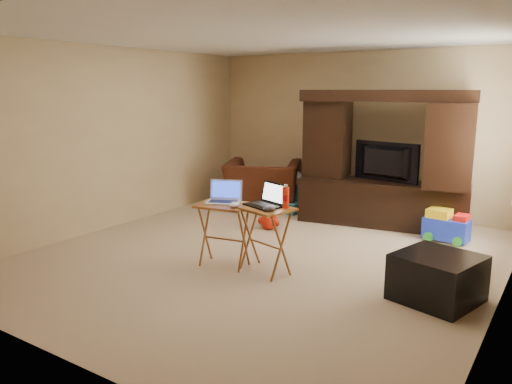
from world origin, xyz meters
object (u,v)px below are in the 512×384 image
Objects in this scene: television at (383,162)px; ottoman at (437,278)px; entertainment_center at (384,159)px; recliner at (263,184)px; child_rocker at (289,194)px; plush_toy at (269,216)px; push_toy at (447,225)px; mouse_left at (234,205)px; mouse_right at (270,208)px; tray_table_left at (224,235)px; tray_table_right at (265,240)px; laptop_left at (223,192)px; laptop_right at (263,195)px; water_bottle at (286,198)px.

television is 1.43× the size of ottoman.
entertainment_center is 2.00× the size of recliner.
child_rocker is 1.52× the size of plush_toy.
ottoman is at bearing 121.89° from recliner.
mouse_left is at bearing -119.54° from push_toy.
tray_table_left is at bearing 175.60° from mouse_right.
laptop_left reaches higher than tray_table_right.
tray_table_left is at bearing -68.25° from laptop_left.
recliner is at bearing -178.67° from child_rocker.
recliner is 3.21m from mouse_right.
push_toy is 2.70m from mouse_right.
recliner is at bearing 145.73° from ottoman.
push_toy is 0.82× the size of ottoman.
television is 2.65× the size of laptop_left.
recliner is at bearing 104.44° from tray_table_left.
push_toy is 2.69m from laptop_right.
laptop_left is at bearing 89.54° from recliner.
television is 0.83× the size of recliner.
ottoman is (0.36, -1.97, 0.01)m from push_toy.
mouse_left is at bearing -176.95° from mouse_right.
entertainment_center is at bearing 84.33° from mouse_right.
push_toy is at bearing 61.64° from water_bottle.
push_toy is at bearing 55.08° from mouse_left.
entertainment_center is at bearing 96.79° from tray_table_right.
television reaches higher than tray_table_right.
plush_toy is at bearing 138.45° from laptop_right.
television is 1.67× the size of child_rocker.
mouse_left reaches higher than plush_toy.
laptop_left reaches higher than tray_table_left.
television reaches higher than laptop_right.
recliner is 3.13× the size of laptop_right.
recliner is at bearing 138.35° from tray_table_right.
child_rocker is at bearing 141.55° from ottoman.
plush_toy is at bearing 121.72° from mouse_right.
push_toy is 1.52× the size of laptop_left.
water_bottle is at bearing 37.43° from tray_table_right.
recliner reaches higher than child_rocker.
mouse_left is (0.19, -0.07, 0.38)m from tray_table_left.
plush_toy is 2.63× the size of mouse_right.
tray_table_left is 4.92× the size of mouse_left.
entertainment_center reaches higher than mouse_right.
tray_table_left is at bearing -149.02° from laptop_right.
entertainment_center is at bearing 62.05° from tray_table_left.
child_rocker is 2.74m from tray_table_right.
entertainment_center is 2.76m from mouse_left.
laptop_right reaches higher than mouse_left.
tray_table_left is at bearing 80.59° from television.
tray_table_right is (1.11, -2.50, 0.07)m from child_rocker.
recliner is 3.06× the size of plush_toy.
tray_table_right is (1.63, -2.54, -0.02)m from recliner.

